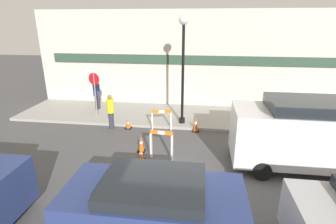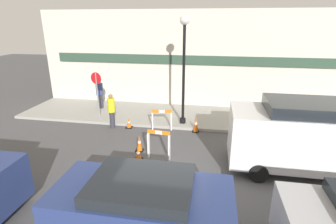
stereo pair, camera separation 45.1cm
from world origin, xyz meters
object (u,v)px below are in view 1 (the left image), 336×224
streetlamp_post (183,56)px  parked_car_1 (154,208)px  person_pedestrian (97,94)px  work_van (306,132)px  stop_sign (95,89)px  person_worker (111,111)px

streetlamp_post → parked_car_1: 7.72m
parked_car_1 → streetlamp_post: bearing=89.8°
person_pedestrian → work_van: bearing=-177.0°
person_pedestrian → stop_sign: bearing=141.5°
person_pedestrian → parked_car_1: 10.13m
streetlamp_post → work_van: streetlamp_post is taller
streetlamp_post → parked_car_1: size_ratio=1.26×
person_pedestrian → work_van: size_ratio=0.34×
stop_sign → person_worker: 1.57m
person_worker → parked_car_1: size_ratio=0.42×
streetlamp_post → stop_sign: bearing=-179.8°
person_pedestrian → work_van: 10.60m
streetlamp_post → stop_sign: (-4.35, -0.02, -1.65)m
parked_car_1 → stop_sign: bearing=120.6°
parked_car_1 → work_van: work_van is taller
stop_sign → work_van: (8.80, -3.36, -0.38)m
parked_car_1 → work_van: size_ratio=0.82×
stop_sign → person_worker: stop_sign is taller
streetlamp_post → person_pedestrian: (-4.94, 1.52, -2.36)m
person_worker → person_pedestrian: bearing=137.7°
streetlamp_post → work_van: 5.94m
streetlamp_post → stop_sign: 4.65m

